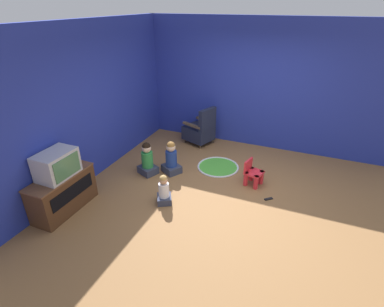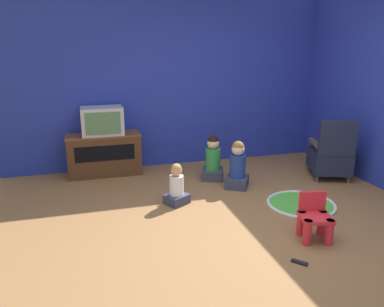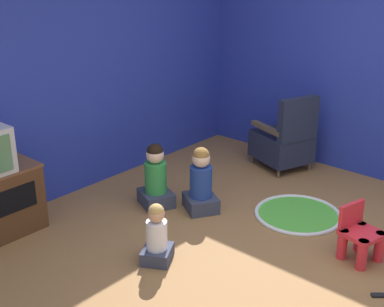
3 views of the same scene
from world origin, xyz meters
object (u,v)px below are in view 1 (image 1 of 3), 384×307
child_watching_center (164,191)px  remote_control (268,199)px  black_armchair (200,130)px  yellow_kid_chair (253,175)px  television (57,165)px  child_watching_left (171,159)px  tv_cabinet (63,192)px  child_watching_right (147,160)px

child_watching_center → remote_control: (0.75, -1.62, -0.22)m
black_armchair → yellow_kid_chair: black_armchair is taller
remote_control → television: bearing=-14.0°
black_armchair → child_watching_left: size_ratio=1.38×
black_armchair → tv_cabinet: bearing=1.0°
yellow_kid_chair → remote_control: (-0.38, -0.37, -0.19)m
tv_cabinet → yellow_kid_chair: bearing=-53.8°
child_watching_center → remote_control: 1.80m
remote_control → child_watching_center: bearing=-16.3°
tv_cabinet → remote_control: bearing=-62.8°
child_watching_left → remote_control: (-0.19, -1.94, -0.28)m
child_watching_left → child_watching_right: size_ratio=1.00×
tv_cabinet → child_watching_center: (0.79, -1.39, -0.10)m
black_armchair → yellow_kid_chair: size_ratio=1.93×
tv_cabinet → child_watching_left: size_ratio=1.66×
child_watching_left → black_armchair: bearing=-59.9°
tv_cabinet → yellow_kid_chair: tv_cabinet is taller
yellow_kid_chair → remote_control: 0.57m
remote_control → tv_cabinet: bearing=-14.1°
child_watching_left → yellow_kid_chair: bearing=-141.7°
child_watching_center → child_watching_right: child_watching_right is taller
black_armchair → child_watching_center: black_armchair is taller
tv_cabinet → yellow_kid_chair: 3.26m
tv_cabinet → child_watching_left: 2.03m
yellow_kid_chair → child_watching_center: 1.69m
tv_cabinet → child_watching_right: child_watching_right is taller
child_watching_center → child_watching_right: size_ratio=0.79×
yellow_kid_chair → remote_control: size_ratio=3.32×
tv_cabinet → black_armchair: (3.20, -1.09, 0.01)m
black_armchair → child_watching_right: black_armchair is taller
television → black_armchair: (3.20, -1.08, -0.49)m
child_watching_left → remote_control: bearing=-154.3°
tv_cabinet → television: television is taller
television → yellow_kid_chair: (1.93, -2.62, -0.64)m
child_watching_center → yellow_kid_chair: bearing=-77.2°
child_watching_center → tv_cabinet: bearing=89.9°
child_watching_right → remote_control: child_watching_right is taller
child_watching_left → television: bearing=90.1°
black_armchair → child_watching_center: size_ratio=1.74×
black_armchair → yellow_kid_chair: bearing=70.2°
tv_cabinet → television: 0.51m
child_watching_right → child_watching_left: bearing=-128.9°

